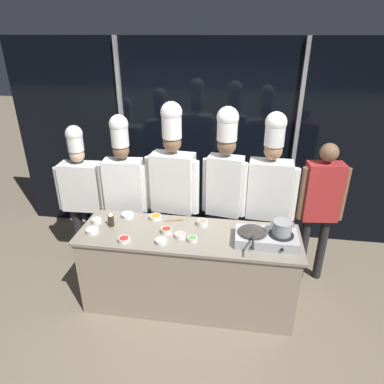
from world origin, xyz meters
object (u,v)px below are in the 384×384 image
prep_bowl_scallions (192,239)px  chef_pastry (225,180)px  prep_bowl_carrots (155,217)px  prep_bowl_garlic (97,221)px  portable_stove (266,238)px  chef_apprentice (269,190)px  prep_bowl_bell_pepper (124,239)px  chef_head (82,189)px  prep_bowl_rice (128,215)px  serving_spoon_slotted (178,220)px  prep_bowl_bean_sprouts (161,241)px  prep_bowl_mushrooms (202,223)px  chef_sous (124,185)px  prep_bowl_onion (92,230)px  person_guest (321,201)px  chef_line (173,182)px  frying_pan (252,230)px  prep_bowl_shrimp (180,235)px  prep_bowl_chili_flakes (166,230)px  squeeze_bottle_soy (111,220)px  stock_pot (282,228)px

prep_bowl_scallions → chef_pastry: (0.26, 0.69, 0.34)m
prep_bowl_carrots → prep_bowl_garlic: bearing=-163.4°
portable_stove → chef_apprentice: bearing=86.4°
prep_bowl_bell_pepper → chef_head: bearing=133.3°
prep_bowl_rice → serving_spoon_slotted: (0.56, 0.01, -0.02)m
prep_bowl_bean_sprouts → prep_bowl_scallions: bearing=14.8°
prep_bowl_mushrooms → prep_bowl_carrots: bearing=173.3°
chef_sous → chef_pastry: (1.18, -0.04, 0.16)m
prep_bowl_bean_sprouts → serving_spoon_slotted: bearing=80.5°
prep_bowl_rice → prep_bowl_bell_pepper: (0.12, -0.47, -0.00)m
chef_head → chef_pastry: chef_pastry is taller
prep_bowl_bean_sprouts → chef_sous: size_ratio=0.06×
prep_bowl_mushrooms → chef_head: size_ratio=0.07×
prep_bowl_onion → person_guest: (2.35, 0.76, 0.13)m
prep_bowl_bean_sprouts → chef_line: (-0.04, 0.79, 0.28)m
prep_bowl_bean_sprouts → chef_pastry: chef_pastry is taller
portable_stove → prep_bowl_rice: (-1.48, 0.29, -0.03)m
chef_apprentice → person_guest: (0.57, 0.03, -0.11)m
prep_bowl_bell_pepper → chef_pastry: (0.92, 0.80, 0.35)m
chef_line → frying_pan: bearing=151.2°
prep_bowl_carrots → prep_bowl_rice: (-0.31, -0.01, 0.00)m
prep_bowl_shrimp → prep_bowl_rice: bearing=153.5°
prep_bowl_garlic → person_guest: size_ratio=0.06×
prep_bowl_garlic → prep_bowl_chili_flakes: bearing=-6.4°
prep_bowl_onion → chef_pastry: 1.50m
squeeze_bottle_soy → prep_bowl_bell_pepper: bearing=-49.3°
frying_pan → chef_line: bearing=144.9°
stock_pot → prep_bowl_bell_pepper: bearing=-173.0°
serving_spoon_slotted → chef_sous: (-0.71, 0.36, 0.20)m
prep_bowl_carrots → prep_bowl_mushrooms: (0.52, -0.06, 0.01)m
chef_sous → prep_bowl_onion: bearing=76.9°
serving_spoon_slotted → person_guest: person_guest is taller
prep_bowl_bell_pepper → prep_bowl_onion: size_ratio=0.89×
person_guest → prep_bowl_rice: bearing=4.5°
portable_stove → chef_pastry: (-0.45, 0.61, 0.32)m
stock_pot → prep_bowl_onion: size_ratio=1.63×
frying_pan → prep_bowl_garlic: size_ratio=4.59×
chef_head → chef_pastry: (1.74, -0.08, 0.26)m
prep_bowl_rice → chef_pastry: size_ratio=0.07×
chef_apprentice → person_guest: 0.59m
prep_bowl_chili_flakes → chef_apprentice: bearing=31.4°
serving_spoon_slotted → prep_bowl_garlic: bearing=-168.0°
prep_bowl_bean_sprouts → prep_bowl_onion: size_ratio=0.90×
prep_bowl_mushrooms → prep_bowl_bean_sprouts: size_ratio=1.01×
prep_bowl_scallions → chef_head: 1.67m
prep_bowl_bean_sprouts → person_guest: 1.83m
serving_spoon_slotted → prep_bowl_rice: bearing=-179.0°
prep_bowl_shrimp → prep_bowl_carrots: bearing=135.4°
frying_pan → chef_line: chef_line is taller
portable_stove → squeeze_bottle_soy: squeeze_bottle_soy is taller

